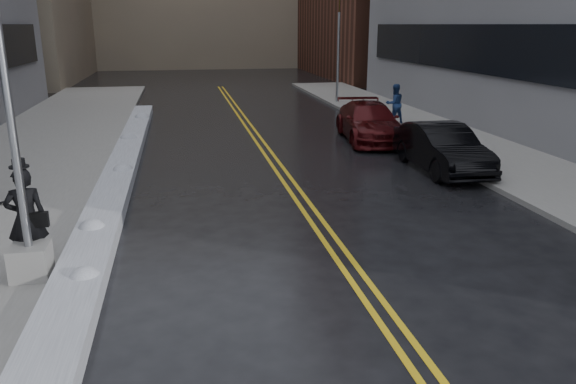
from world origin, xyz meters
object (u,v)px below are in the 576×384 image
lamppost (14,146)px  pedestrian_fedora (26,219)px  fire_hydrant (459,141)px  car_black (442,148)px  traffic_signal (338,44)px  pedestrian_east (395,104)px  car_maroon (369,122)px

lamppost → pedestrian_fedora: bearing=102.3°
fire_hydrant → car_black: size_ratio=0.16×
fire_hydrant → lamppost: bearing=-147.0°
traffic_signal → pedestrian_east: (0.54, -7.70, -2.37)m
pedestrian_fedora → fire_hydrant: bearing=-158.2°
pedestrian_fedora → pedestrian_east: bearing=-141.5°
traffic_signal → car_black: size_ratio=1.33×
fire_hydrant → car_maroon: (-2.14, 3.37, 0.20)m
lamppost → pedestrian_fedora: (-0.09, 0.43, -1.42)m
fire_hydrant → car_black: car_black is taller
traffic_signal → pedestrian_fedora: 24.74m
pedestrian_fedora → pedestrian_east: 18.63m
lamppost → pedestrian_east: 18.95m
pedestrian_east → pedestrian_fedora: bearing=41.4°
fire_hydrant → car_black: bearing=-130.3°
fire_hydrant → car_maroon: car_maroon is taller
traffic_signal → pedestrian_east: bearing=-86.0°
car_maroon → pedestrian_fedora: bearing=-127.0°
traffic_signal → car_maroon: size_ratio=1.16×
pedestrian_fedora → pedestrian_east: size_ratio=1.09×
pedestrian_fedora → lamppost: bearing=92.7°
fire_hydrant → pedestrian_fedora: bearing=-148.6°
fire_hydrant → traffic_signal: 14.30m
car_maroon → traffic_signal: bearing=87.3°
traffic_signal → car_maroon: bearing=-98.8°
pedestrian_east → traffic_signal: bearing=-92.8°
car_black → fire_hydrant: bearing=50.0°
pedestrian_fedora → car_maroon: bearing=-142.7°
fire_hydrant → car_maroon: bearing=122.4°
fire_hydrant → car_black: 2.33m
pedestrian_east → car_black: pedestrian_east is taller
pedestrian_east → car_maroon: 3.66m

